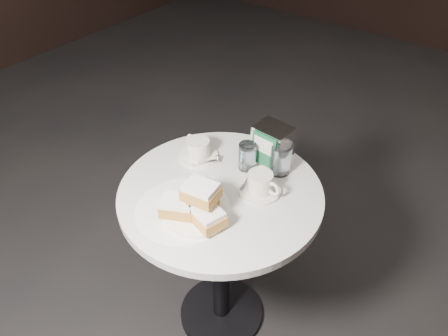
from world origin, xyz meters
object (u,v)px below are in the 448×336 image
Objects in this scene: coffee_cup_right at (260,184)px; water_glass_right at (280,158)px; coffee_cup_left at (198,150)px; beignet_plate at (196,205)px; water_glass_left at (247,157)px; napkin_dispenser at (272,145)px; cafe_table at (221,230)px.

water_glass_right is (-0.00, 0.13, 0.03)m from coffee_cup_right.
water_glass_right is at bearing 42.61° from coffee_cup_left.
beignet_plate is at bearing -104.35° from water_glass_right.
beignet_plate reaches higher than water_glass_left.
water_glass_right is 0.83× the size of napkin_dispenser.
coffee_cup_right reaches higher than cafe_table.
coffee_cup_right is (0.09, 0.22, -0.02)m from beignet_plate.
coffee_cup_right is 0.14m from water_glass_left.
cafe_table is 0.29m from beignet_plate.
napkin_dispenser reaches higher than beignet_plate.
napkin_dispenser reaches higher than water_glass_left.
cafe_table is at bearing -141.22° from coffee_cup_right.
beignet_plate reaches higher than coffee_cup_left.
cafe_table is 0.29m from water_glass_left.
coffee_cup_left is at bearing -143.98° from napkin_dispenser.
coffee_cup_right is 1.08× the size of napkin_dispenser.
coffee_cup_right is at bearing -36.24° from water_glass_left.
cafe_table is at bearing -90.25° from water_glass_left.
cafe_table is 0.35m from water_glass_right.
napkin_dispenser reaches higher than coffee_cup_right.
coffee_cup_right is at bearing -65.75° from napkin_dispenser.
water_glass_right is 0.07m from napkin_dispenser.
beignet_plate reaches higher than water_glass_right.
water_glass_right is (0.11, 0.21, 0.26)m from cafe_table.
coffee_cup_left is at bearing 151.11° from cafe_table.
water_glass_right is (0.11, 0.05, 0.01)m from water_glass_left.
water_glass_right is at bearing -25.57° from napkin_dispenser.
water_glass_right is at bearing 63.08° from cafe_table.
cafe_table is 4.70× the size of coffee_cup_right.
water_glass_left is (0.00, 0.16, 0.25)m from cafe_table.
coffee_cup_right is 0.14m from water_glass_right.
coffee_cup_right is at bearing -88.03° from water_glass_right.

